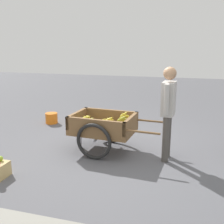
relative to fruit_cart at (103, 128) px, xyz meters
name	(u,v)px	position (x,y,z in m)	size (l,w,h in m)	color
ground_plane	(118,153)	(-0.29, 0.04, -0.44)	(24.00, 24.00, 0.00)	#56565B
fruit_cart	(103,128)	(0.00, 0.00, 0.00)	(1.70, 0.98, 0.73)	brown
vendor_person	(168,106)	(-1.15, 0.08, 0.49)	(0.22, 0.58, 1.57)	#4C4742
plastic_bucket	(52,118)	(1.78, -1.35, -0.31)	(0.30, 0.30, 0.26)	orange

